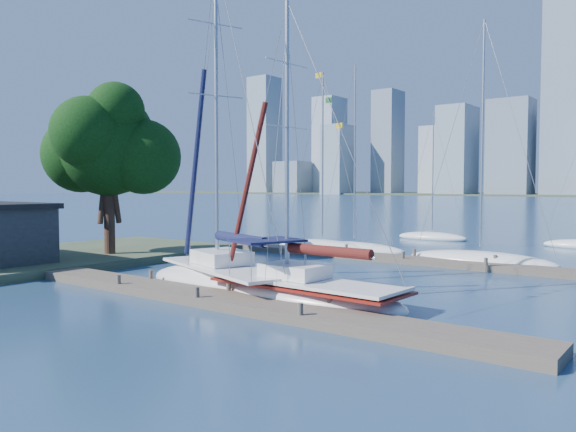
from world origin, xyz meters
The scene contains 11 objects.
ground centered at (0.00, 0.00, 0.00)m, with size 700.00×700.00×0.00m, color navy.
near_dock centered at (0.00, 0.00, 0.20)m, with size 26.00×2.00×0.40m, color #4E4539.
far_dock centered at (2.00, 16.00, 0.18)m, with size 30.00×1.80×0.36m, color #4E4539.
shore centered at (-17.00, 3.00, 0.25)m, with size 12.00×22.00×0.50m, color #38472D.
tree centered at (-14.24, 5.13, 7.38)m, with size 8.43×7.68×11.02m.
sailboat_navy centered at (-1.55, 2.51, 1.19)m, with size 9.98×6.06×16.02m.
sailboat_maroon centered at (3.18, 2.01, 0.95)m, with size 8.84×3.21×12.72m.
bg_boat_0 centered at (-7.02, 18.37, 0.28)m, with size 8.17×3.83×13.40m.
bg_boat_1 centered at (-4.66, 18.96, 0.26)m, with size 8.28×4.79×13.72m.
bg_boat_3 centered at (4.86, 17.68, 0.29)m, with size 9.33×4.44×14.94m.
bg_boat_6 centered at (-4.03, 31.49, 0.24)m, with size 6.66×3.43×11.66m.
Camera 1 is at (16.00, -16.00, 4.72)m, focal length 35.00 mm.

